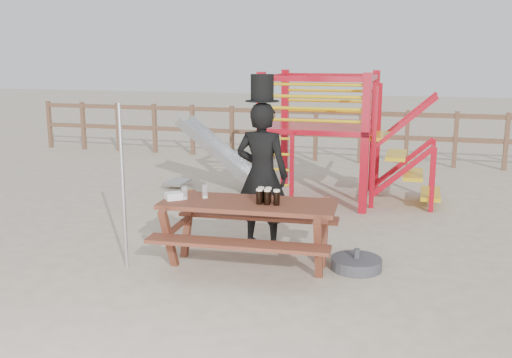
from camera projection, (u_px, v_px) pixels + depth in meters
name	position (u px, v px, depth m)	size (l,w,h in m)	color
ground	(245.00, 271.00, 6.31)	(60.00, 60.00, 0.00)	#C2B397
back_fence	(338.00, 129.00, 12.72)	(15.09, 0.09, 1.20)	brown
playground_fort	(316.00, 134.00, 9.41)	(4.71, 1.84, 2.10)	#B00B1B
picnic_table	(248.00, 226.00, 6.37)	(2.02, 1.46, 0.75)	brown
man_with_hat	(262.00, 171.00, 6.99)	(0.68, 0.46, 2.12)	black
metal_pole	(123.00, 187.00, 6.23)	(0.04, 0.04, 1.85)	#B2B2B7
parasol_base	(356.00, 264.00, 6.35)	(0.57, 0.57, 0.24)	#3C3C42
paper_bag	(174.00, 196.00, 6.42)	(0.18, 0.14, 0.08)	white
stout_pints	(266.00, 196.00, 6.22)	(0.26, 0.16, 0.17)	black
empty_glasses	(195.00, 193.00, 6.45)	(0.27, 0.19, 0.15)	silver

